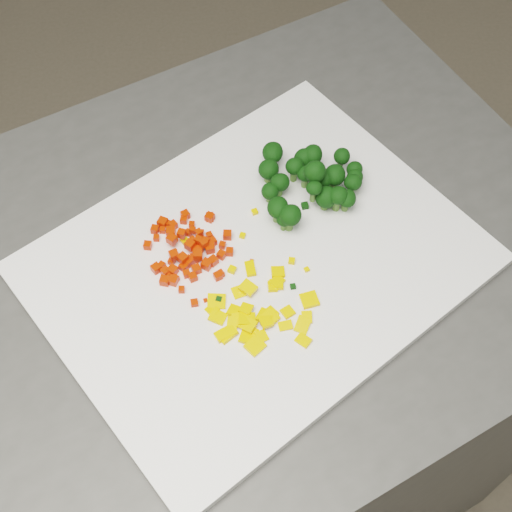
{
  "coord_description": "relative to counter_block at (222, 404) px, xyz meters",
  "views": [
    {
      "loc": [
        -0.09,
        -0.32,
        1.62
      ],
      "look_at": [
        -0.05,
        0.13,
        0.92
      ],
      "focal_mm": 50.0,
      "sensor_mm": 36.0,
      "label": 1
    }
  ],
  "objects": [
    {
      "name": "pepper_chunk_16",
      "position": [
        0.04,
        -0.1,
        0.46
      ],
      "size": [
        0.02,
        0.03,
        0.01
      ],
      "primitive_type": "cube",
      "rotation": [
        0.02,
        0.13,
        1.2
      ],
      "color": "#FFB50D",
      "rests_on": "pepper_pile"
    },
    {
      "name": "pepper_chunk_2",
      "position": [
        0.06,
        -0.09,
        0.47
      ],
      "size": [
        0.02,
        0.02,
        0.01
      ],
      "primitive_type": "cube",
      "rotation": [
        0.08,
        0.08,
        1.9
      ],
      "color": "#FFB50D",
      "rests_on": "pepper_pile"
    },
    {
      "name": "stray_bit_7",
      "position": [
        -0.0,
        -0.06,
        0.46
      ],
      "size": [
        0.01,
        0.01,
        0.0
      ],
      "primitive_type": "cube",
      "rotation": [
        0.0,
        0.0,
        0.27
      ],
      "color": "red",
      "rests_on": "cutting_board"
    },
    {
      "name": "carrot_cube_23",
      "position": [
        -0.06,
        0.03,
        0.47
      ],
      "size": [
        0.01,
        0.01,
        0.01
      ],
      "primitive_type": "cube",
      "rotation": [
        0.0,
        0.0,
        3.05
      ],
      "color": "red",
      "rests_on": "carrot_pile"
    },
    {
      "name": "carrot_cube_46",
      "position": [
        -0.06,
        -0.01,
        0.47
      ],
      "size": [
        0.01,
        0.01,
        0.01
      ],
      "primitive_type": "cube",
      "rotation": [
        0.0,
        0.0,
        0.61
      ],
      "color": "red",
      "rests_on": "carrot_pile"
    },
    {
      "name": "carrot_cube_56",
      "position": [
        0.01,
        0.02,
        0.47
      ],
      "size": [
        0.01,
        0.01,
        0.01
      ],
      "primitive_type": "cube",
      "rotation": [
        0.0,
        0.0,
        2.01
      ],
      "color": "red",
      "rests_on": "carrot_pile"
    },
    {
      "name": "carrot_cube_13",
      "position": [
        -0.04,
        -0.0,
        0.47
      ],
      "size": [
        0.01,
        0.01,
        0.01
      ],
      "primitive_type": "cube",
      "rotation": [
        0.0,
        0.0,
        1.13
      ],
      "color": "red",
      "rests_on": "carrot_pile"
    },
    {
      "name": "carrot_cube_0",
      "position": [
        -0.05,
        -0.02,
        0.47
      ],
      "size": [
        0.01,
        0.01,
        0.01
      ],
      "primitive_type": "cube",
      "rotation": [
        0.0,
        0.0,
        0.67
      ],
      "color": "red",
      "rests_on": "carrot_pile"
    },
    {
      "name": "broccoli_floret_5",
      "position": [
        0.09,
        0.09,
        0.48
      ],
      "size": [
        0.03,
        0.03,
        0.03
      ],
      "primitive_type": null,
      "color": "black",
      "rests_on": "broccoli_pile"
    },
    {
      "name": "pepper_chunk_6",
      "position": [
        0.07,
        -0.04,
        0.47
      ],
      "size": [
        0.01,
        0.01,
        0.01
      ],
      "primitive_type": "cube",
      "rotation": [
        0.1,
        0.03,
        1.57
      ],
      "color": "#FFB50D",
      "rests_on": "pepper_pile"
    },
    {
      "name": "pepper_chunk_30",
      "position": [
        0.05,
        -0.02,
        0.46
      ],
      "size": [
        0.01,
        0.02,
        0.01
      ],
      "primitive_type": "cube",
      "rotation": [
        -0.13,
        0.09,
        1.66
      ],
      "color": "#FFB50D",
      "rests_on": "pepper_pile"
    },
    {
      "name": "broccoli_floret_20",
      "position": [
        0.13,
        0.12,
        0.48
      ],
      "size": [
        0.04,
        0.04,
        0.03
      ],
      "primitive_type": null,
      "color": "black",
      "rests_on": "broccoli_pile"
    },
    {
      "name": "pepper_chunk_31",
      "position": [
        0.04,
        -0.09,
        0.47
      ],
      "size": [
        0.02,
        0.02,
        0.01
      ],
      "primitive_type": "cube",
      "rotation": [
        -0.15,
        -0.09,
        0.95
      ],
      "color": "#FFB50D",
      "rests_on": "pepper_pile"
    },
    {
      "name": "stray_bit_2",
      "position": [
        0.06,
        0.06,
        0.47
      ],
      "size": [
        0.01,
        0.01,
        0.0
      ],
      "primitive_type": "cube",
      "rotation": [
        0.0,
        0.0,
        1.85
      ],
      "color": "#FFB50D",
      "rests_on": "cutting_board"
    },
    {
      "name": "carrot_cube_54",
      "position": [
        -0.02,
        0.02,
        0.48
      ],
      "size": [
        0.01,
        0.01,
        0.01
      ],
      "primitive_type": "cube",
      "rotation": [
        0.0,
        0.0,
        0.1
      ],
      "color": "red",
      "rests_on": "carrot_pile"
    },
    {
      "name": "stray_bit_10",
      "position": [
        0.1,
        -0.01,
        0.47
      ],
      "size": [
        0.01,
        0.01,
        0.01
      ],
      "primitive_type": "cube",
      "rotation": [
        0.0,
        0.0,
        2.93
      ],
      "color": "#FFB50D",
      "rests_on": "cutting_board"
    },
    {
      "name": "pepper_chunk_17",
      "position": [
        0.02,
        -0.09,
        0.47
      ],
      "size": [
        0.02,
        0.02,
        0.01
      ],
      "primitive_type": "cube",
      "rotation": [
        -0.01,
        -0.1,
        1.39
      ],
      "color": "#FFB50D",
      "rests_on": "pepper_pile"
    },
    {
      "name": "pepper_chunk_26",
      "position": [
        0.04,
        -0.05,
        0.46
      ],
      "size": [
        0.02,
        0.02,
        0.01
      ],
      "primitive_type": "cube",
      "rotation": [
        -0.03,
        -0.1,
        1.86
      ],
      "color": "#FFB50D",
      "rests_on": "pepper_pile"
    },
    {
      "name": "broccoli_floret_0",
      "position": [
        0.08,
        0.11,
        0.48
      ],
      "size": [
        0.04,
        0.04,
        0.03
      ],
      "primitive_type": null,
      "color": "black",
      "rests_on": "broccoli_pile"
    },
    {
      "name": "carrot_cube_22",
      "position": [
        -0.01,
        -0.02,
        0.47
      ],
      "size": [
        0.01,
        0.01,
        0.01
      ],
      "primitive_type": "cube",
      "rotation": [
        0.0,
        0.0,
        1.94
      ],
      "color": "red",
      "rests_on": "carrot_pile"
    },
    {
      "name": "pepper_chunk_11",
      "position": [
        0.08,
        -0.03,
        0.47
      ],
      "size": [
        0.02,
        0.01,
        0.01
      ],
      "primitive_type": "cube",
      "rotation": [
        0.07,
        0.07,
        1.57
      ],
      "color": "#FFB50D",
      "rests_on": "pepper_pile"
    },
    {
      "name": "pepper_chunk_15",
      "position": [
        0.05,
        -0.05,
        0.47
      ],
      "size": [
        0.02,
        0.02,
        0.01
      ],
      "primitive_type": "cube",
      "rotation": [
        0.07,
        -0.05,
        0.81
      ],
      "color": "#FFB50D",
      "rests_on": "pepper_pile"
    },
    {
      "name": "carrot_pile",
      "position": [
        -0.02,
        0.01,
        0.48
      ],
      "size": [
        0.11,
        0.11,
        0.03
      ],
      "primitive_type": null,
      "color": "red",
      "rests_on": "cutting_board"
    },
    {
      "name": "carrot_cube_31",
      "position": [
        -0.01,
        0.0,
        0.47
      ],
      "size": [
        0.01,
        0.01,
        0.01
      ],
      "primitive_type": "cube",
      "rotation": [
        0.0,
        0.0,
        0.34
      ],
      "color": "red",
      "rests_on": "carrot_pile"
    },
    {
      "name": "broccoli_floret_10",
      "position": [
        0.17,
        0.06,
        0.48
      ],
      "size": [
        0.03,
        0.03,
        0.03
      ],
      "primitive_type": null,
      "color": "black",
      "rests_on": "broccoli_pile"
    },
    {
      "name": "broccoli_floret_17",
      "position": [
        0.14,
        0.13,
        0.48
      ],
      "size": [
        0.03,
        0.03,
        0.04
      ],
      "primitive_type": null,
      "color": "black",
      "rests_on": "broccoli_pile"
    },
    {
      "name": "carrot_cube_52",
      "position": [
        0.0,
        0.02,
        0.47
      ],
      "size": [
        0.01,
        0.01,
        0.01
      ],
      "primitive_type": "cube",
      "rotation": [
        0.0,
        0.0,
        2.64
      ],
      "color": "red",
      "rests_on": "carrot_pile"
    },
    {
      "name": "carrot_cube_55",
      "position": [
        -0.01,
        0.02,
        0.47
      ],
      "size": [
        0.01,
        0.01,
        0.01
      ],
      "primitive_type": "cube",
      "rotation": [
        0.0,
        0.0,
        1.69
      ],
      "color": "red",
      "rests_on": "carrot_pile"
    },
    {
      "name": "stray_bit_3",
      "position": [
        0.03,
        -0.02,
        0.47
      ],
      "size": [
        0.01,
        0.01,
        0.01
      ],
      "primitive_type": "cube",
      "rotation": [
        0.0,
        0.0,
        2.62
      ],
      "color": "#FFB50D",
      "rests_on": "cutting_board"
    },
    {
      "name": "broccoli_floret_15",
      "position": [
        0.11,
        0.11,
        0.48
      ],
      "size": [
        0.03,
        0.03,
        0.04
      ],
      "primitive_type": null,
      "color": "black",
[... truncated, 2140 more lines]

